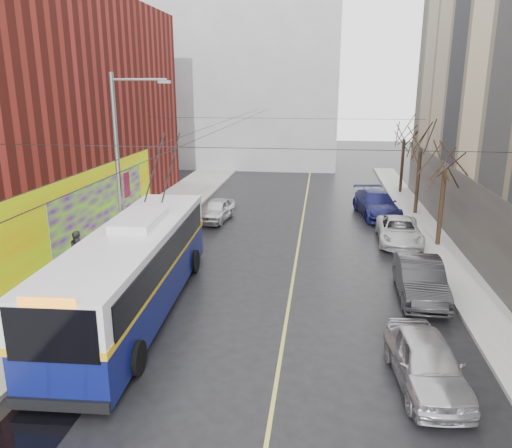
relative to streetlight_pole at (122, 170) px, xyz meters
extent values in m
plane|color=black|center=(6.14, -10.00, -4.85)|extent=(140.00, 140.00, 0.00)
cube|color=gray|center=(-1.86, 2.00, -4.77)|extent=(4.00, 60.00, 0.15)
cube|color=gray|center=(15.14, 2.00, -4.77)|extent=(2.00, 60.00, 0.15)
cube|color=#BFB74C|center=(7.64, 4.00, -4.84)|extent=(0.12, 50.00, 0.01)
cube|color=#DDB904|center=(-3.82, 0.00, -2.85)|extent=(0.08, 28.00, 4.00)
cube|color=#5D0599|center=(-3.78, 6.00, -3.25)|extent=(0.06, 12.00, 3.20)
cube|color=#4C4742|center=(16.11, 4.00, -2.85)|extent=(0.06, 36.00, 4.00)
cube|color=gray|center=(0.14, 35.00, 4.15)|extent=(20.00, 12.00, 18.00)
cylinder|color=slate|center=(-0.16, 0.00, -0.35)|extent=(0.20, 0.20, 9.00)
cube|color=#560C1F|center=(0.19, 0.00, -0.65)|extent=(0.04, 0.60, 1.10)
cylinder|color=slate|center=(1.04, 0.00, 3.85)|extent=(2.40, 0.10, 0.10)
cube|color=slate|center=(2.14, 0.00, 3.75)|extent=(0.50, 0.22, 0.12)
cylinder|color=black|center=(2.34, 5.00, 1.35)|extent=(0.02, 60.00, 0.02)
cylinder|color=black|center=(3.34, 5.00, 1.35)|extent=(0.02, 60.00, 0.02)
cylinder|color=black|center=(6.14, -4.00, 1.55)|extent=(18.00, 0.02, 0.02)
cylinder|color=black|center=(6.14, 12.00, 1.55)|extent=(18.00, 0.02, 0.02)
cylinder|color=black|center=(15.14, 6.00, -2.75)|extent=(0.24, 0.24, 4.20)
cylinder|color=black|center=(15.14, 13.00, -2.61)|extent=(0.24, 0.24, 4.48)
cylinder|color=black|center=(15.14, 20.00, -2.66)|extent=(0.24, 0.24, 4.37)
cube|color=black|center=(1.64, -9.86, -4.84)|extent=(1.95, 3.71, 0.01)
ellipsoid|color=slate|center=(4.88, -0.78, 1.71)|extent=(0.44, 0.20, 0.12)
ellipsoid|color=slate|center=(5.51, 0.55, 3.44)|extent=(0.44, 0.20, 0.12)
ellipsoid|color=slate|center=(1.62, 1.86, 0.78)|extent=(0.44, 0.20, 0.12)
cube|color=#0A104E|center=(1.80, -3.82, -3.83)|extent=(3.41, 13.02, 1.61)
cube|color=silver|center=(1.80, -3.82, -2.32)|extent=(3.41, 13.02, 1.40)
cube|color=gold|center=(1.80, -3.82, -3.02)|extent=(3.46, 13.06, 0.24)
cube|color=black|center=(2.12, -10.27, -2.48)|extent=(2.47, 0.16, 1.50)
cube|color=black|center=(1.49, 2.63, -2.48)|extent=(2.47, 0.16, 1.29)
cube|color=black|center=(0.39, -3.89, -2.43)|extent=(0.61, 11.81, 1.07)
cube|color=black|center=(3.22, -3.75, -2.43)|extent=(0.61, 11.81, 1.07)
cube|color=silver|center=(1.75, -2.75, -1.46)|extent=(1.66, 3.29, 0.32)
cube|color=black|center=(2.12, -10.32, -4.47)|extent=(2.80, 0.26, 0.32)
cylinder|color=black|center=(0.62, -8.18, -4.31)|extent=(0.37, 1.09, 1.07)
cylinder|color=black|center=(3.41, -8.05, -4.31)|extent=(0.37, 1.09, 1.07)
cylinder|color=black|center=(0.20, 0.41, -4.31)|extent=(0.37, 1.09, 1.07)
cylinder|color=black|center=(2.99, 0.54, -4.31)|extent=(0.37, 1.09, 1.07)
cylinder|color=black|center=(1.20, 0.99, 0.10)|extent=(0.24, 3.73, 2.64)
cylinder|color=black|center=(1.95, 1.03, 0.10)|extent=(0.24, 3.73, 2.64)
imported|color=#B0AFB4|center=(11.94, -7.51, -4.09)|extent=(2.20, 4.60, 1.52)
imported|color=#262628|center=(12.91, -1.08, -4.04)|extent=(1.80, 4.92, 1.61)
imported|color=#B9B9BB|center=(13.14, 6.48, -4.16)|extent=(2.50, 5.06, 1.38)
imported|color=#16184F|center=(12.47, 12.32, -4.02)|extent=(3.18, 6.00, 1.66)
imported|color=silver|center=(2.09, 9.81, -4.14)|extent=(2.17, 4.30, 1.40)
imported|color=black|center=(-2.36, -0.01, -3.78)|extent=(0.64, 0.78, 1.83)
imported|color=black|center=(-2.59, 0.28, -3.86)|extent=(0.96, 1.02, 1.67)
imported|color=black|center=(-0.36, 3.21, -3.83)|extent=(1.09, 1.29, 1.73)
camera|label=1|loc=(8.73, -20.84, 3.61)|focal=35.00mm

